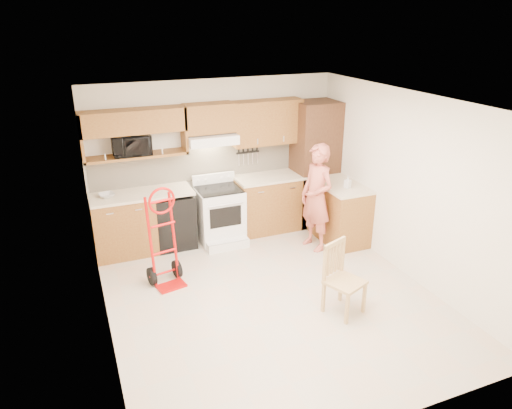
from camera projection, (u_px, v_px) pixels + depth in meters
floor at (270, 297)px, 6.15m from camera, size 4.00×4.50×0.02m
ceiling at (273, 101)px, 5.21m from camera, size 4.00×4.50×0.02m
wall_back at (215, 158)px, 7.62m from camera, size 4.00×0.02×2.50m
wall_front at (388, 308)px, 3.73m from camera, size 4.00×0.02×2.50m
wall_left at (97, 235)px, 4.97m from camera, size 0.02×4.50×2.50m
wall_right at (408, 186)px, 6.38m from camera, size 0.02×4.50×2.50m
backsplash at (215, 161)px, 7.62m from camera, size 3.92×0.03×0.55m
lower_cab_left at (124, 226)px, 7.11m from camera, size 0.90×0.60×0.90m
dishwasher at (173, 220)px, 7.38m from camera, size 0.60×0.60×0.85m
lower_cab_right at (269, 204)px, 7.94m from camera, size 1.14×0.60×0.90m
countertop_left at (141, 194)px, 7.04m from camera, size 1.50×0.63×0.04m
countertop_right at (270, 177)px, 7.76m from camera, size 1.14×0.63×0.04m
cab_return_right at (339, 213)px, 7.56m from camera, size 0.60×1.00×0.90m
countertop_return at (341, 185)px, 7.38m from camera, size 0.63×1.00×0.04m
pantry_tall at (314, 164)px, 8.00m from camera, size 0.70×0.60×2.10m
upper_cab_left at (133, 121)px, 6.76m from camera, size 1.50×0.33×0.34m
upper_shelf_mw at (136, 156)px, 6.95m from camera, size 1.50×0.33×0.04m
upper_cab_center at (209, 118)px, 7.17m from camera, size 0.76×0.33×0.44m
upper_cab_right at (267, 122)px, 7.55m from camera, size 1.14×0.33×0.70m
range_hood at (211, 139)px, 7.23m from camera, size 0.76×0.46×0.14m
knife_strip at (248, 156)px, 7.77m from camera, size 0.40×0.05×0.29m
microwave at (131, 145)px, 6.87m from camera, size 0.54×0.37×0.30m
range at (221, 211)px, 7.48m from camera, size 0.70×0.92×1.03m
person at (317, 198)px, 7.15m from camera, size 0.51×0.67×1.66m
hand_truck at (165, 242)px, 6.20m from camera, size 0.57×0.54×1.25m
dining_chair at (345, 280)px, 5.67m from camera, size 0.54×0.56×0.90m
soap_bottle at (348, 182)px, 7.19m from camera, size 0.11×0.11×0.19m
bowl at (107, 195)px, 6.85m from camera, size 0.27×0.27×0.05m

